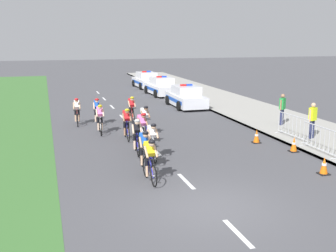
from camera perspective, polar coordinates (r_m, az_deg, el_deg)
name	(u,v)px	position (r m, az deg, el deg)	size (l,w,h in m)	color
ground_plane	(212,207)	(12.32, 5.95, -10.85)	(160.00, 160.00, 0.00)	#4C4C51
sidewalk_slab	(250,110)	(27.99, 11.01, 2.08)	(4.84, 60.00, 0.12)	#A3A099
kerb_edge	(217,112)	(27.01, 6.58, 1.88)	(0.16, 60.00, 0.13)	#9E9E99
lane_markings_centre	(129,124)	(23.69, -5.32, 0.33)	(0.14, 29.60, 0.01)	white
cyclist_lead	(150,159)	(14.02, -2.49, -4.52)	(0.42, 1.72, 1.56)	black
cyclist_second	(144,149)	(15.24, -3.22, -3.18)	(0.42, 1.72, 1.56)	black
cyclist_third	(152,141)	(16.52, -2.16, -1.97)	(0.42, 1.72, 1.56)	black
cyclist_fourth	(137,135)	(17.40, -4.25, -1.27)	(0.45, 1.72, 1.56)	black
cyclist_fifth	(142,128)	(18.75, -3.54, -0.30)	(0.44, 1.72, 1.56)	black
cyclist_sixth	(127,123)	(19.91, -5.62, 0.39)	(0.42, 1.72, 1.56)	black
cyclist_seventh	(100,118)	(21.21, -9.18, 1.01)	(0.43, 1.72, 1.56)	black
cyclist_eighth	(145,120)	(20.61, -3.18, 0.82)	(0.42, 1.72, 1.56)	black
cyclist_ninth	(97,111)	(23.37, -9.56, 2.01)	(0.44, 1.72, 1.56)	black
cyclist_tenth	(132,109)	(23.81, -4.95, 2.31)	(0.42, 1.72, 1.56)	black
cyclist_eleventh	(77,111)	(23.63, -12.20, 2.01)	(0.43, 1.72, 1.56)	black
police_car_nearest	(186,97)	(29.11, 2.41, 3.90)	(2.02, 4.41, 1.59)	silver
police_car_second	(161,87)	(35.15, -0.92, 5.31)	(2.15, 4.48, 1.59)	white
police_car_third	(146,81)	(40.31, -2.95, 6.15)	(2.12, 4.46, 1.59)	white
crowd_barrier_middle	(320,139)	(18.35, 19.85, -1.72)	(0.52, 2.32, 1.07)	#B7BABF
crowd_barrier_rear	(293,127)	(20.56, 16.47, -0.08)	(0.59, 2.32, 1.07)	#B7BABF
traffic_cone_near	(257,136)	(19.68, 11.87, -1.37)	(0.36, 0.36, 0.64)	black
traffic_cone_mid	(294,145)	(18.56, 16.64, -2.42)	(0.36, 0.36, 0.64)	black
traffic_cone_far	(324,166)	(15.90, 20.33, -5.07)	(0.36, 0.36, 0.64)	black
spectator_closest	(313,118)	(20.62, 18.94, 1.04)	(0.51, 0.34, 1.68)	#23284C
spectator_back	(282,107)	(23.33, 15.18, 2.48)	(0.46, 0.39, 1.68)	#23284C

